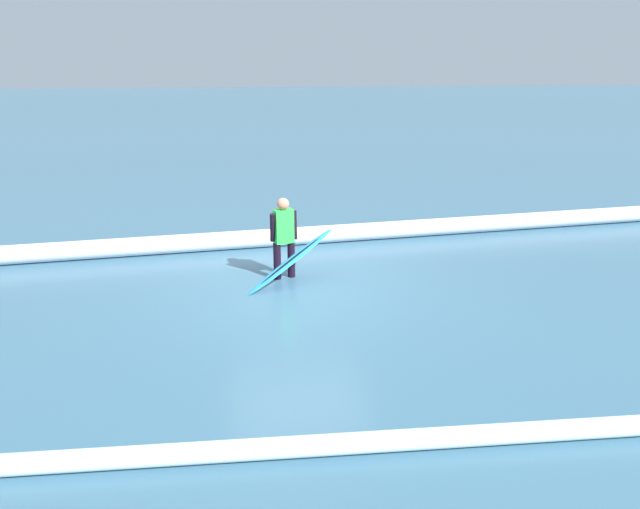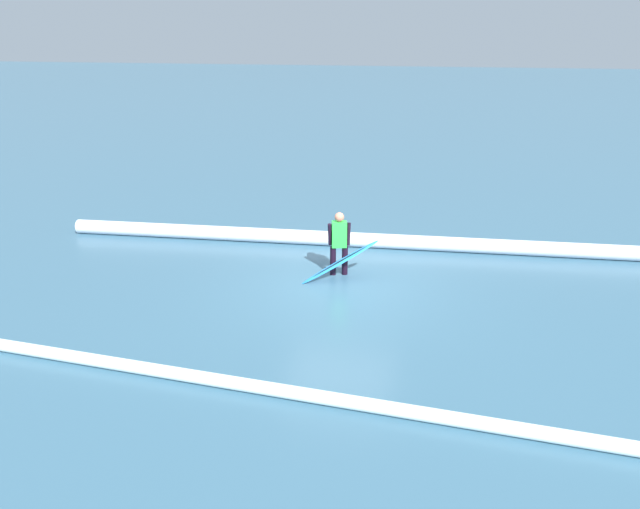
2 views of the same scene
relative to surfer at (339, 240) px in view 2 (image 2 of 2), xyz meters
name	(u,v)px [view 2 (image 2 of 2)]	position (x,y,z in m)	size (l,w,h in m)	color
ground_plane	(340,285)	(-0.16, 0.65, -0.85)	(177.83, 177.83, 0.00)	#386279
surfer	(339,240)	(0.00, 0.00, 0.00)	(0.50, 0.30, 1.52)	black
surfboard	(340,262)	(-0.10, 0.34, -0.40)	(1.75, 1.07, 0.92)	#268CE5
wave_crest_foreground	(435,244)	(-2.16, -2.14, -0.65)	(0.39, 0.39, 20.00)	white
wave_crest_midground	(283,391)	(-0.12, 5.17, -0.74)	(0.22, 0.22, 23.44)	white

